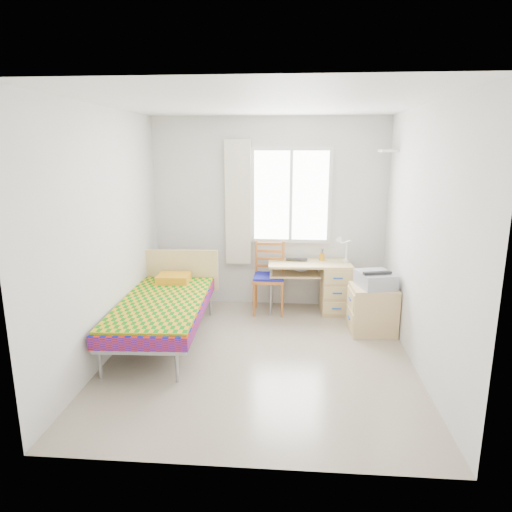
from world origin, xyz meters
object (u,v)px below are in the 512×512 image
Objects in this scene: chair at (270,273)px; printer at (375,279)px; bed at (164,305)px; desk at (330,285)px; cabinet at (372,310)px.

printer is (1.29, -0.65, 0.13)m from chair.
printer is (2.45, 0.40, 0.25)m from bed.
desk is at bearing 2.40° from chair.
desk is 1.17× the size of chair.
cabinet is 1.11× the size of printer.
printer is at bearing -26.44° from chair.
chair is (1.16, 1.05, 0.12)m from bed.
cabinet is at bearing 139.45° from printer.
bed is at bearing -154.51° from desk.
chair is at bearing 138.08° from printer.
bed is 2.26m from desk.
cabinet is 0.38m from printer.
desk is (1.98, 1.08, -0.05)m from bed.
chair reaches higher than printer.
bed is at bearing -137.34° from chair.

